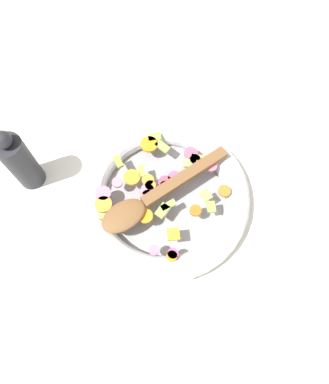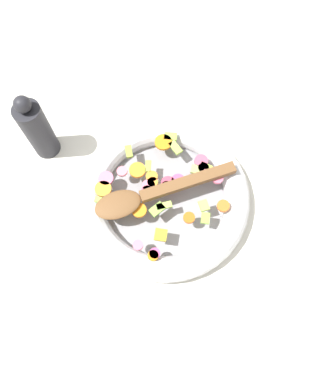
# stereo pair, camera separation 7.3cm
# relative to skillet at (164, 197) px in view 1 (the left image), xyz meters

# --- Properties ---
(ground_plane) EXTENTS (4.00, 4.00, 0.00)m
(ground_plane) POSITION_rel_skillet_xyz_m (0.00, 0.00, -0.02)
(ground_plane) COLOR silver
(skillet) EXTENTS (0.34, 0.34, 0.05)m
(skillet) POSITION_rel_skillet_xyz_m (0.00, 0.00, 0.00)
(skillet) COLOR gray
(skillet) RESTS_ON ground_plane
(chopped_vegetables) EXTENTS (0.27, 0.27, 0.01)m
(chopped_vegetables) POSITION_rel_skillet_xyz_m (0.01, -0.01, 0.03)
(chopped_vegetables) COLOR orange
(chopped_vegetables) RESTS_ON skillet
(wooden_spoon) EXTENTS (0.24, 0.21, 0.01)m
(wooden_spoon) POSITION_rel_skillet_xyz_m (0.02, 0.02, 0.04)
(wooden_spoon) COLOR brown
(wooden_spoon) RESTS_ON chopped_vegetables
(pepper_mill) EXTENTS (0.05, 0.05, 0.18)m
(pepper_mill) POSITION_rel_skillet_xyz_m (0.28, -0.02, 0.06)
(pepper_mill) COLOR #232328
(pepper_mill) RESTS_ON ground_plane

